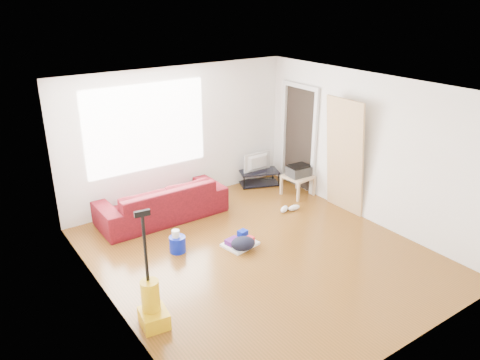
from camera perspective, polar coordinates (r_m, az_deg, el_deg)
room at (r=6.75m, az=2.29°, el=0.84°), size 4.51×5.01×2.51m
sofa at (r=8.34m, az=-9.37°, el=-4.56°), size 2.22×0.87×0.65m
tv_stand at (r=9.57m, az=2.32°, el=0.34°), size 0.89×0.70×0.29m
tv at (r=9.46m, az=2.35°, el=2.15°), size 0.64×0.08×0.37m
side_table at (r=9.07m, az=7.10°, el=0.17°), size 0.54×0.54×0.40m
printer at (r=9.01m, az=7.15°, el=1.16°), size 0.43×0.34×0.22m
bucket at (r=7.29m, az=-7.58°, el=-8.61°), size 0.25×0.25×0.25m
toilet_paper at (r=7.20m, az=-7.80°, el=-7.36°), size 0.12×0.12×0.11m
cleaning_tray at (r=7.37m, az=0.03°, el=-7.53°), size 0.56×0.48×0.18m
backpack at (r=7.27m, az=0.37°, el=-8.46°), size 0.45×0.40×0.21m
sneakers at (r=8.50m, az=6.01°, el=-3.47°), size 0.44×0.22×0.10m
vacuum at (r=5.77m, az=-10.67°, el=-14.73°), size 0.35×0.39×1.48m
door_panel at (r=8.70m, az=12.09°, el=-3.59°), size 0.26×0.82×2.05m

